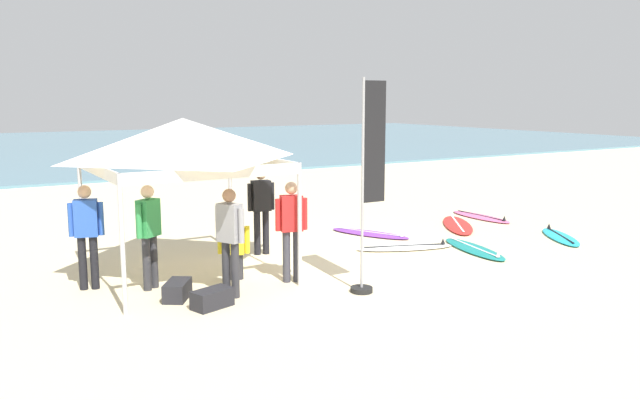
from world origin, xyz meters
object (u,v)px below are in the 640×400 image
Objects in this scene: surfboard_purple at (370,233)px; surfboard_red at (457,225)px; surfboard_teal at (474,249)px; gear_bag_by_pole at (212,299)px; person_grey at (230,235)px; person_blue at (87,230)px; surfboard_pink at (481,217)px; surfboard_white at (405,247)px; surfboard_cyan at (560,237)px; person_black at (261,205)px; gear_bag_near_tent at (177,290)px; banner_flag at (368,195)px; person_red at (291,224)px; canopy_tent at (183,140)px; person_yellow at (234,242)px; person_green at (149,230)px.

surfboard_red is at bearing -6.83° from surfboard_purple.
gear_bag_by_pole reaches higher than surfboard_teal.
person_grey is 2.39m from person_blue.
surfboard_pink is 9.19m from gear_bag_by_pole.
surfboard_cyan is at bearing -15.29° from surfboard_white.
person_black is (-3.85, 1.97, 0.95)m from surfboard_teal.
surfboard_white is (-0.17, -1.48, -0.00)m from surfboard_purple.
surfboard_purple is at bearing 112.06° from surfboard_teal.
banner_flag is at bearing -23.01° from gear_bag_near_tent.
person_blue is (-1.82, 1.55, 0.00)m from person_grey.
person_black is at bearing 38.96° from gear_bag_near_tent.
surfboard_cyan is at bearing -0.82° from person_red.
surfboard_purple is 3.37× the size of gear_bag_near_tent.
surfboard_white is 4.59m from person_grey.
surfboard_cyan is (8.14, -1.27, -2.35)m from canopy_tent.
person_black is at bearing 152.92° from surfboard_teal.
gear_bag_by_pole is (-1.67, -0.60, -0.85)m from person_red.
person_blue reaches higher than surfboard_red.
person_yellow is (-0.78, 0.64, -0.33)m from person_red.
gear_bag_near_tent is (-0.55, -1.10, -2.25)m from canopy_tent.
person_grey is at bearing -178.99° from surfboard_cyan.
surfboard_white is at bearing 17.10° from gear_bag_by_pole.
person_red is at bearing -20.60° from person_green.
person_black is (-6.55, -0.57, 0.95)m from surfboard_pink.
person_black is (-2.73, 1.12, 0.95)m from surfboard_white.
person_yellow is at bearing -176.39° from surfboard_white.
surfboard_white is at bearing 14.43° from person_grey.
person_green is 1.44m from person_yellow.
gear_bag_by_pole is at bearing -54.52° from person_blue.
gear_bag_near_tent is at bearing -154.92° from person_yellow.
surfboard_white is 0.98× the size of surfboard_teal.
surfboard_white is at bearing 15.73° from person_red.
surfboard_red is 7.93m from gear_bag_near_tent.
surfboard_purple is 3.08m from person_black.
gear_bag_near_tent is at bearing 114.67° from gear_bag_by_pole.
person_yellow is 2.00× the size of gear_bag_near_tent.
surfboard_purple is at bearing 29.91° from person_grey.
surfboard_teal is (5.67, -1.14, -2.35)m from canopy_tent.
surfboard_red is 3.80× the size of gear_bag_by_pole.
surfboard_pink is 3.30× the size of gear_bag_by_pole.
surfboard_teal is 6.54m from person_green.
person_red is (2.17, -0.82, 0.00)m from person_green.
gear_bag_by_pole is at bearing 168.41° from banner_flag.
canopy_tent reaches higher than gear_bag_by_pole.
person_black is 1.00× the size of person_blue.
person_yellow is at bearing 63.61° from person_grey.
surfboard_purple is 4.20m from surfboard_cyan.
person_black is at bearing 157.72° from surfboard_white.
person_grey is (-4.52, -2.60, 0.95)m from surfboard_purple.
person_yellow is (-7.50, 0.73, 0.62)m from surfboard_cyan.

